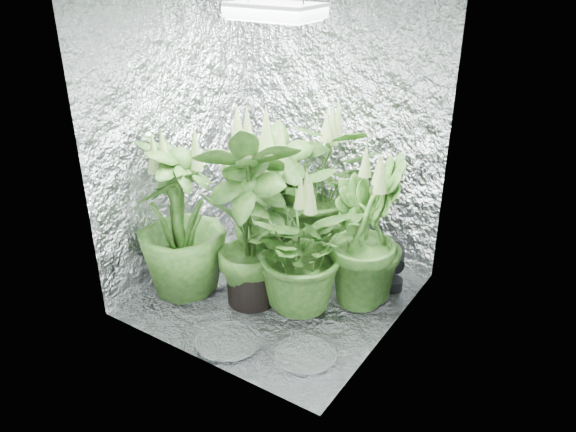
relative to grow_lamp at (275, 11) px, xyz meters
The scene contains 11 objects.
ground 1.83m from the grow_lamp, ahead, with size 1.60×1.60×0.00m, color silver.
walls 0.83m from the grow_lamp, ahead, with size 1.62×1.62×2.00m.
grow_lamp is the anchor object (origin of this frame).
plant_a 1.42m from the grow_lamp, 97.69° to the left, with size 1.21×1.21×1.18m.
plant_b 1.43m from the grow_lamp, 121.57° to the left, with size 0.74×0.74×1.08m.
plant_c 1.44m from the grow_lamp, 24.88° to the left, with size 0.55×0.55×1.08m.
plant_d 1.43m from the grow_lamp, 149.80° to the right, with size 0.84×0.84×1.16m.
plant_e 1.39m from the grow_lamp, 22.32° to the right, with size 0.87×0.87×0.95m.
plant_f 1.22m from the grow_lamp, 122.56° to the right, with size 0.89×0.89×1.33m.
circulation_fan 1.85m from the grow_lamp, 39.08° to the left, with size 0.19×0.28×0.35m.
plant_label 1.64m from the grow_lamp, 144.18° to the right, with size 0.05×0.01×0.07m, color white.
Camera 1 is at (1.81, -2.66, 2.16)m, focal length 35.00 mm.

